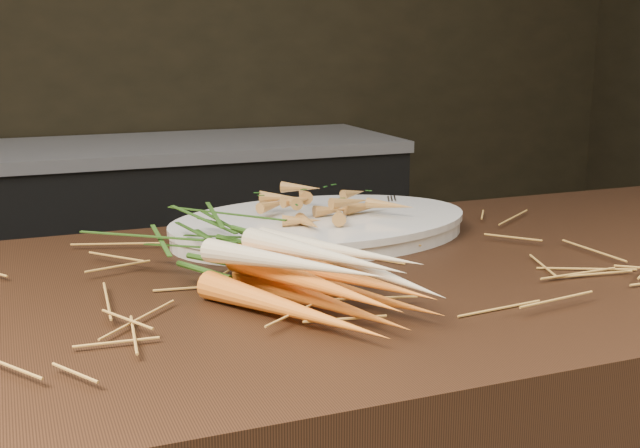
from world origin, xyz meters
The scene contains 6 objects.
back_counter centered at (0.30, 2.18, 0.42)m, with size 1.82×0.62×0.84m.
straw_bedding centered at (0.00, 0.30, 0.91)m, with size 1.40×0.60×0.02m, color #B0883D, non-canonical shape.
root_veg_bunch centered at (0.13, 0.29, 0.94)m, with size 0.32×0.48×0.09m.
serving_platter centered at (0.31, 0.50, 0.91)m, with size 0.46×0.31×0.02m, color white, non-canonical shape.
roasted_veg_heap centered at (0.31, 0.50, 0.95)m, with size 0.23×0.16×0.05m, color #C3833D, non-canonical shape.
serving_fork centered at (0.48, 0.49, 0.93)m, with size 0.02×0.17×0.00m, color silver.
Camera 1 is at (-0.12, -0.59, 1.19)m, focal length 45.00 mm.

